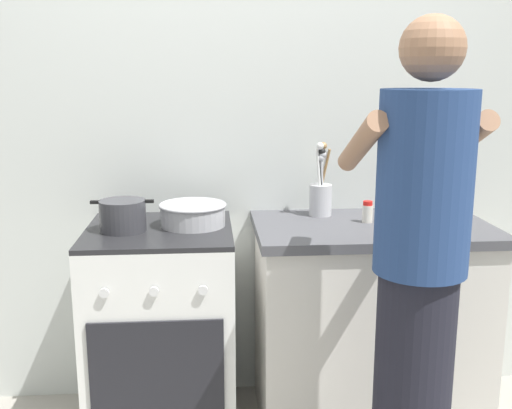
{
  "coord_description": "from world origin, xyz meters",
  "views": [
    {
      "loc": [
        -0.14,
        -2.29,
        1.53
      ],
      "look_at": [
        0.05,
        0.12,
        1.0
      ],
      "focal_mm": 42.47,
      "sensor_mm": 36.0,
      "label": 1
    }
  ],
  "objects": [
    {
      "name": "back_wall",
      "position": [
        0.2,
        0.5,
        1.25
      ],
      "size": [
        3.2,
        0.1,
        2.5
      ],
      "color": "silver",
      "rests_on": "ground"
    },
    {
      "name": "countertop",
      "position": [
        0.55,
        0.15,
        0.45
      ],
      "size": [
        1.0,
        0.6,
        0.9
      ],
      "color": "silver",
      "rests_on": "ground"
    },
    {
      "name": "stove_range",
      "position": [
        -0.35,
        0.15,
        0.45
      ],
      "size": [
        0.6,
        0.62,
        0.9
      ],
      "color": "white",
      "rests_on": "ground"
    },
    {
      "name": "pot",
      "position": [
        -0.49,
        0.12,
        0.96
      ],
      "size": [
        0.25,
        0.19,
        0.13
      ],
      "color": "#38383D",
      "rests_on": "stove_range"
    },
    {
      "name": "mixing_bowl",
      "position": [
        -0.21,
        0.18,
        0.95
      ],
      "size": [
        0.28,
        0.28,
        0.09
      ],
      "color": "#B7B7BC",
      "rests_on": "stove_range"
    },
    {
      "name": "utensil_crock",
      "position": [
        0.36,
        0.33,
        1.0
      ],
      "size": [
        0.1,
        0.1,
        0.33
      ],
      "color": "silver",
      "rests_on": "countertop"
    },
    {
      "name": "spice_bottle",
      "position": [
        0.53,
        0.18,
        0.95
      ],
      "size": [
        0.04,
        0.04,
        0.09
      ],
      "color": "silver",
      "rests_on": "countertop"
    },
    {
      "name": "oil_bottle",
      "position": [
        0.75,
        0.1,
        0.99
      ],
      "size": [
        0.07,
        0.07,
        0.22
      ],
      "color": "gold",
      "rests_on": "countertop"
    },
    {
      "name": "person",
      "position": [
        0.53,
        -0.47,
        0.86
      ],
      "size": [
        0.41,
        0.5,
        1.7
      ],
      "color": "black",
      "rests_on": "ground"
    }
  ]
}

